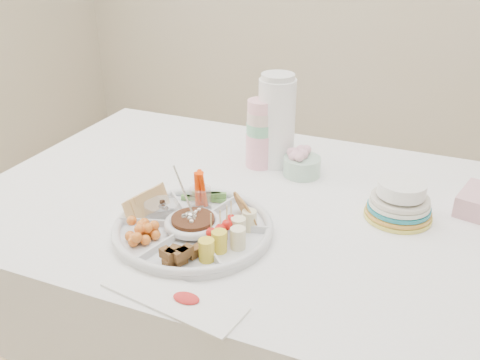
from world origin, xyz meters
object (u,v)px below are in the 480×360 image
at_px(thermos, 277,120).
at_px(plate_stack, 400,199).
at_px(dining_table, 253,309).
at_px(party_tray, 193,226).

distance_m(thermos, plate_stack, 0.45).
bearing_deg(plate_stack, dining_table, -171.60).
xyz_separation_m(dining_table, thermos, (-0.03, 0.25, 0.52)).
distance_m(party_tray, plate_stack, 0.52).
relative_size(dining_table, plate_stack, 8.91).
bearing_deg(party_tray, plate_stack, 31.58).
relative_size(party_tray, plate_stack, 2.23).
bearing_deg(dining_table, thermos, 96.72).
relative_size(party_tray, thermos, 1.32).
bearing_deg(party_tray, thermos, 84.44).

